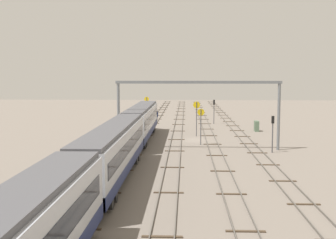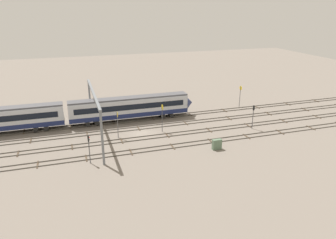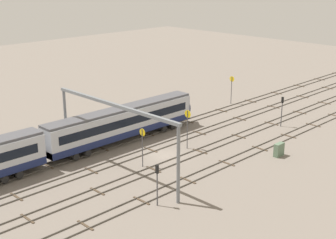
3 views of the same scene
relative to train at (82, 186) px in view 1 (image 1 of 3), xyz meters
The scene contains 13 objects.
ground_plane 38.04m from the train, 11.31° to the right, with size 199.23×199.23×0.00m, color slate.
track_near_foreground 40.16m from the train, 21.81° to the right, with size 183.23×2.40×0.16m.
track_second_near 38.60m from the train, 14.94° to the right, with size 183.23×2.40×0.16m.
track_middle 37.63m from the train, ahead, with size 183.23×2.40×0.16m.
track_with_train 37.30m from the train, ahead, with size 183.23×2.40×0.16m.
train is the anchor object (origin of this frame).
overhead_gantry 30.32m from the train, 15.10° to the right, with size 0.40×20.61×8.62m.
speed_sign_near_foreground 41.84m from the train, 10.94° to the right, with size 0.14×1.04×5.31m.
speed_sign_mid_trackside 62.74m from the train, ahead, with size 0.14×0.96×4.93m.
speed_sign_far_trackside 33.80m from the train, 14.25° to the right, with size 0.14×0.93×4.85m.
signal_light_trackside_approach 59.08m from the train, 11.37° to the right, with size 0.31×0.32×4.62m.
signal_light_trackside_departure 31.89m from the train, 31.70° to the right, with size 0.31×0.32×4.46m.
relay_cabinet 50.70m from the train, 20.86° to the right, with size 1.55×0.66×1.73m.
Camera 1 is at (-63.41, 1.13, 9.42)m, focal length 47.40 mm.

